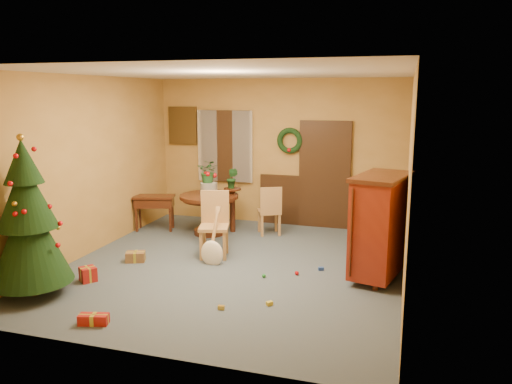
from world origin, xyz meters
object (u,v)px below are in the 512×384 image
at_px(sideboard, 380,224).
at_px(dining_table, 209,207).
at_px(writing_desk, 154,204).
at_px(chair_near, 214,221).
at_px(christmas_tree, 28,221).

bearing_deg(sideboard, dining_table, 155.68).
bearing_deg(sideboard, writing_desk, 162.04).
distance_m(chair_near, sideboard, 2.65).
distance_m(christmas_tree, writing_desk, 3.37).
relative_size(writing_desk, sideboard, 0.56).
relative_size(dining_table, writing_desk, 1.30).
bearing_deg(dining_table, sideboard, -24.32).
xyz_separation_m(dining_table, writing_desk, (-1.12, -0.04, -0.02)).
relative_size(christmas_tree, sideboard, 1.41).
xyz_separation_m(chair_near, christmas_tree, (-1.68, -2.23, 0.44)).
xyz_separation_m(dining_table, sideboard, (3.18, -1.44, 0.28)).
relative_size(christmas_tree, writing_desk, 2.53).
relative_size(dining_table, sideboard, 0.73).
relative_size(chair_near, sideboard, 0.70).
distance_m(dining_table, writing_desk, 1.12).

